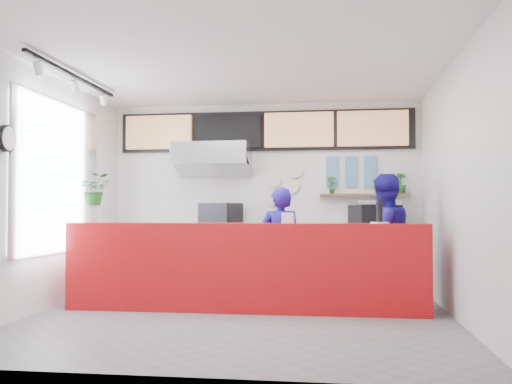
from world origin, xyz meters
The scene contains 45 objects.
floor centered at (0.00, 0.00, 0.00)m, with size 5.00×5.00×0.00m, color slate.
ceiling centered at (0.00, 0.00, 3.00)m, with size 5.00×5.00×0.00m, color silver.
wall_back centered at (0.00, 2.50, 1.50)m, with size 5.00×5.00×0.00m, color white.
wall_left centered at (-2.50, 0.00, 1.50)m, with size 5.00×5.00×0.00m, color white.
wall_right centered at (2.50, 0.00, 1.50)m, with size 5.00×5.00×0.00m, color white.
service_counter centered at (0.00, 0.40, 0.55)m, with size 4.50×0.60×1.10m, color #B30C0F.
cream_band centered at (0.00, 2.49, 2.60)m, with size 5.00×0.02×0.80m, color beige.
prep_bench centered at (-0.80, 2.20, 0.45)m, with size 1.80×0.60×0.90m, color #B2B5BA.
panini_oven centered at (-0.67, 2.20, 1.14)m, with size 0.53×0.53×0.47m, color black.
extraction_hood centered at (-0.80, 2.15, 2.15)m, with size 1.20×0.70×0.35m, color #B2B5BA.
hood_lip centered at (-0.80, 2.15, 1.95)m, with size 1.20×0.70×0.08m, color #B2B5BA.
right_bench centered at (1.50, 2.20, 0.45)m, with size 1.80×0.60×0.90m, color #B2B5BA.
espresso_machine centered at (1.75, 2.20, 1.12)m, with size 0.68×0.49×0.44m, color black.
espresso_tray centered at (1.75, 2.20, 1.38)m, with size 0.68×0.47×0.06m, color #A6A7AD.
herb_shelf centered at (1.60, 2.40, 1.50)m, with size 1.40×0.18×0.04m, color brown.
menu_board_far_left centered at (-1.75, 2.38, 2.55)m, with size 1.10×0.10×0.55m, color tan.
menu_board_mid_left centered at (-0.59, 2.38, 2.55)m, with size 1.10×0.10×0.55m, color black.
menu_board_mid_right centered at (0.57, 2.38, 2.55)m, with size 1.10×0.10×0.55m, color tan.
menu_board_far_right centered at (1.73, 2.38, 2.55)m, with size 1.10×0.10×0.55m, color tan.
soffit centered at (0.00, 2.46, 2.55)m, with size 4.80×0.04×0.65m, color black.
window_pane centered at (-2.47, 0.30, 1.70)m, with size 0.04×2.20×1.90m, color silver.
window_frame centered at (-2.45, 0.30, 1.70)m, with size 0.03×2.30×2.00m, color #B2B5BA.
wall_clock_rim centered at (-2.46, -0.90, 2.05)m, with size 0.30×0.30×0.05m, color black.
wall_clock_face centered at (-2.43, -0.90, 2.05)m, with size 0.26×0.26×0.02m, color white.
track_rail centered at (-2.10, 0.00, 2.94)m, with size 0.05×2.40×0.04m, color black.
dec_plate_a centered at (0.15, 2.47, 1.75)m, with size 0.24×0.24×0.03m, color silver.
dec_plate_b centered at (0.45, 2.47, 1.65)m, with size 0.24×0.24×0.03m, color silver.
dec_plate_c centered at (0.15, 2.47, 1.45)m, with size 0.24×0.24×0.03m, color silver.
dec_plate_d centered at (0.50, 2.47, 1.90)m, with size 0.24×0.24×0.03m, color silver.
photo_frame_a centered at (1.10, 2.48, 2.00)m, with size 0.20×0.02×0.25m, color #598CBF.
photo_frame_b centered at (1.40, 2.48, 2.00)m, with size 0.20×0.02×0.25m, color #598CBF.
photo_frame_c centered at (1.70, 2.48, 2.00)m, with size 0.20×0.02×0.25m, color #598CBF.
photo_frame_d centered at (1.10, 2.48, 1.75)m, with size 0.20×0.02×0.25m, color #598CBF.
photo_frame_e centered at (1.40, 2.48, 1.75)m, with size 0.20×0.02×0.25m, color #598CBF.
photo_frame_f centered at (1.70, 2.48, 1.75)m, with size 0.20×0.02×0.25m, color #598CBF.
staff_center centered at (0.41, 0.88, 0.78)m, with size 0.57×0.38×1.57m, color navy.
staff_right centered at (1.77, 0.89, 0.87)m, with size 0.85×0.66×1.74m, color navy.
herb_a centered at (1.08, 2.40, 1.67)m, with size 0.16×0.11×0.30m, color #215F21.
herb_c centered at (1.84, 2.40, 1.67)m, with size 0.26×0.23×0.29m, color #215F21.
herb_d centered at (2.15, 2.40, 1.68)m, with size 0.18×0.16×0.33m, color #215F21.
glass_vase centered at (-1.96, 0.31, 1.19)m, with size 0.15×0.15×0.19m, color silver.
basil_vase centered at (-1.96, 0.31, 1.53)m, with size 0.37×0.32×0.42m, color #215F21.
napkin_holder centered at (0.55, 0.36, 1.16)m, with size 0.15×0.09×0.13m, color silver.
white_plate centered at (1.67, 0.33, 1.11)m, with size 0.23×0.23×0.02m, color silver.
pepper_mill centered at (1.67, 0.33, 1.26)m, with size 0.07×0.07×0.28m, color black.
Camera 1 is at (1.09, -6.73, 1.26)m, focal length 40.00 mm.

